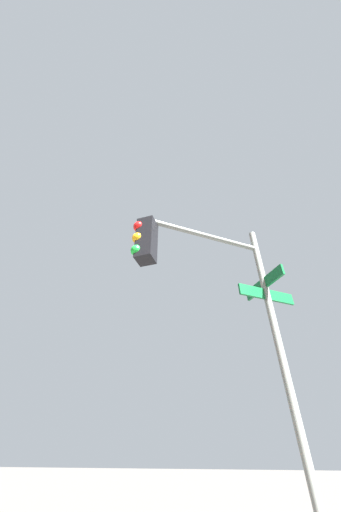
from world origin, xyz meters
TOP-DOWN VIEW (x-y plane):
  - traffic_signal_near at (-6.45, -6.58)m, footprint 2.34×1.97m

SIDE VIEW (x-z plane):
  - traffic_signal_near at x=-6.45m, z-range 1.06..6.25m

